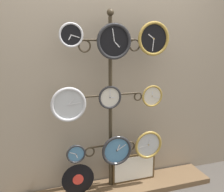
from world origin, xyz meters
name	(u,v)px	position (x,y,z in m)	size (l,w,h in m)	color
shop_wall	(106,58)	(0.00, 0.57, 1.40)	(4.40, 0.04, 2.80)	gray
low_shelf	(112,190)	(0.00, 0.35, 0.03)	(2.20, 0.36, 0.06)	brown
display_stand	(110,130)	(0.00, 0.41, 0.68)	(0.69, 0.34, 1.87)	#382D1E
clock_top_left	(71,35)	(-0.39, 0.33, 1.63)	(0.22, 0.04, 0.22)	black
clock_top_center	(114,41)	(0.00, 0.30, 1.58)	(0.33, 0.04, 0.33)	black
clock_top_right	(154,39)	(0.40, 0.31, 1.60)	(0.33, 0.04, 0.33)	black
clock_middle_left	(68,104)	(-0.43, 0.32, 1.02)	(0.33, 0.04, 0.33)	silver
clock_middle_center	(110,97)	(-0.03, 0.32, 1.05)	(0.23, 0.04, 0.23)	silver
clock_middle_right	(152,96)	(0.40, 0.30, 1.04)	(0.22, 0.04, 0.22)	silver
clock_bottom_left	(76,154)	(-0.38, 0.34, 0.51)	(0.19, 0.04, 0.19)	#4C84B2
clock_bottom_center	(117,150)	(0.03, 0.30, 0.50)	(0.31, 0.04, 0.31)	#4C84B2
clock_bottom_right	(148,145)	(0.39, 0.31, 0.51)	(0.31, 0.04, 0.31)	silver
vinyl_record	(78,179)	(-0.36, 0.35, 0.22)	(0.33, 0.01, 0.33)	black
picture_frame	(134,168)	(0.26, 0.40, 0.22)	(0.49, 0.02, 0.31)	#4C381E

